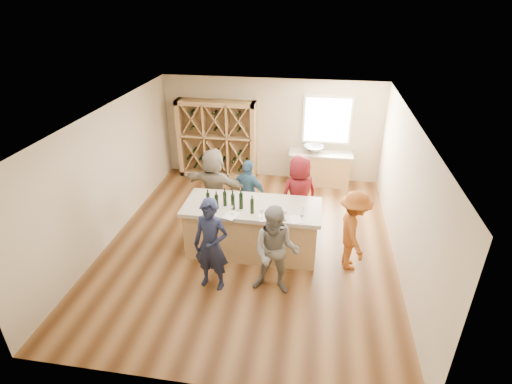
# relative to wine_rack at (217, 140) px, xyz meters

# --- Properties ---
(floor) EXTENTS (6.00, 7.00, 0.10)m
(floor) POSITION_rel_wine_rack_xyz_m (1.50, -3.27, -1.15)
(floor) COLOR brown
(floor) RESTS_ON ground
(ceiling) EXTENTS (6.00, 7.00, 0.10)m
(ceiling) POSITION_rel_wine_rack_xyz_m (1.50, -3.27, 1.75)
(ceiling) COLOR white
(ceiling) RESTS_ON ground
(wall_back) EXTENTS (6.00, 0.10, 2.80)m
(wall_back) POSITION_rel_wine_rack_xyz_m (1.50, 0.28, 0.30)
(wall_back) COLOR #C3B08D
(wall_back) RESTS_ON ground
(wall_front) EXTENTS (6.00, 0.10, 2.80)m
(wall_front) POSITION_rel_wine_rack_xyz_m (1.50, -6.82, 0.30)
(wall_front) COLOR #C3B08D
(wall_front) RESTS_ON ground
(wall_left) EXTENTS (0.10, 7.00, 2.80)m
(wall_left) POSITION_rel_wine_rack_xyz_m (-1.55, -3.27, 0.30)
(wall_left) COLOR #C3B08D
(wall_left) RESTS_ON ground
(wall_right) EXTENTS (0.10, 7.00, 2.80)m
(wall_right) POSITION_rel_wine_rack_xyz_m (4.55, -3.27, 0.30)
(wall_right) COLOR #C3B08D
(wall_right) RESTS_ON ground
(window_frame) EXTENTS (1.30, 0.06, 1.30)m
(window_frame) POSITION_rel_wine_rack_xyz_m (3.00, 0.20, 0.65)
(window_frame) COLOR white
(window_frame) RESTS_ON wall_back
(window_pane) EXTENTS (1.18, 0.01, 1.18)m
(window_pane) POSITION_rel_wine_rack_xyz_m (3.00, 0.17, 0.65)
(window_pane) COLOR white
(window_pane) RESTS_ON wall_back
(wine_rack) EXTENTS (2.20, 0.45, 2.20)m
(wine_rack) POSITION_rel_wine_rack_xyz_m (0.00, 0.00, 0.00)
(wine_rack) COLOR tan
(wine_rack) RESTS_ON floor
(back_counter_base) EXTENTS (1.60, 0.58, 0.86)m
(back_counter_base) POSITION_rel_wine_rack_xyz_m (2.90, -0.07, -0.67)
(back_counter_base) COLOR tan
(back_counter_base) RESTS_ON floor
(back_counter_top) EXTENTS (1.70, 0.62, 0.06)m
(back_counter_top) POSITION_rel_wine_rack_xyz_m (2.90, -0.07, -0.21)
(back_counter_top) COLOR #B2A691
(back_counter_top) RESTS_ON back_counter_base
(sink) EXTENTS (0.54, 0.54, 0.19)m
(sink) POSITION_rel_wine_rack_xyz_m (2.70, -0.07, -0.09)
(sink) COLOR silver
(sink) RESTS_ON back_counter_top
(faucet) EXTENTS (0.02, 0.02, 0.30)m
(faucet) POSITION_rel_wine_rack_xyz_m (2.70, 0.11, -0.03)
(faucet) COLOR silver
(faucet) RESTS_ON back_counter_top
(tasting_counter_base) EXTENTS (2.60, 1.00, 1.00)m
(tasting_counter_base) POSITION_rel_wine_rack_xyz_m (1.59, -3.51, -0.60)
(tasting_counter_base) COLOR tan
(tasting_counter_base) RESTS_ON floor
(tasting_counter_top) EXTENTS (2.72, 1.12, 0.08)m
(tasting_counter_top) POSITION_rel_wine_rack_xyz_m (1.59, -3.51, -0.06)
(tasting_counter_top) COLOR #B2A691
(tasting_counter_top) RESTS_ON tasting_counter_base
(wine_bottle_a) EXTENTS (0.10, 0.10, 0.29)m
(wine_bottle_a) POSITION_rel_wine_rack_xyz_m (0.76, -3.70, 0.13)
(wine_bottle_a) COLOR black
(wine_bottle_a) RESTS_ON tasting_counter_top
(wine_bottle_b) EXTENTS (0.08, 0.08, 0.30)m
(wine_bottle_b) POSITION_rel_wine_rack_xyz_m (0.94, -3.75, 0.13)
(wine_bottle_b) COLOR black
(wine_bottle_b) RESTS_ON tasting_counter_top
(wine_bottle_c) EXTENTS (0.10, 0.10, 0.30)m
(wine_bottle_c) POSITION_rel_wine_rack_xyz_m (1.07, -3.60, 0.13)
(wine_bottle_c) COLOR black
(wine_bottle_c) RESTS_ON tasting_counter_top
(wine_bottle_d) EXTENTS (0.09, 0.09, 0.32)m
(wine_bottle_d) POSITION_rel_wine_rack_xyz_m (1.25, -3.72, 0.14)
(wine_bottle_d) COLOR black
(wine_bottle_d) RESTS_ON tasting_counter_top
(wine_bottle_e) EXTENTS (0.10, 0.10, 0.33)m
(wine_bottle_e) POSITION_rel_wine_rack_xyz_m (1.40, -3.67, 0.14)
(wine_bottle_e) COLOR black
(wine_bottle_e) RESTS_ON tasting_counter_top
(wine_glass_a) EXTENTS (0.08, 0.08, 0.16)m
(wine_glass_a) POSITION_rel_wine_rack_xyz_m (1.28, -3.92, 0.06)
(wine_glass_a) COLOR white
(wine_glass_a) RESTS_ON tasting_counter_top
(wine_glass_b) EXTENTS (0.09, 0.09, 0.19)m
(wine_glass_b) POSITION_rel_wine_rack_xyz_m (1.85, -3.99, 0.07)
(wine_glass_b) COLOR white
(wine_glass_b) RESTS_ON tasting_counter_top
(wine_glass_c) EXTENTS (0.09, 0.09, 0.19)m
(wine_glass_c) POSITION_rel_wine_rack_xyz_m (2.29, -3.99, 0.08)
(wine_glass_c) COLOR white
(wine_glass_c) RESTS_ON tasting_counter_top
(wine_glass_e) EXTENTS (0.07, 0.07, 0.17)m
(wine_glass_e) POSITION_rel_wine_rack_xyz_m (2.59, -3.77, 0.07)
(wine_glass_e) COLOR white
(wine_glass_e) RESTS_ON tasting_counter_top
(tasting_menu_a) EXTENTS (0.33, 0.38, 0.00)m
(tasting_menu_a) POSITION_rel_wine_rack_xyz_m (1.26, -3.95, -0.02)
(tasting_menu_a) COLOR white
(tasting_menu_a) RESTS_ON tasting_counter_top
(tasting_menu_b) EXTENTS (0.28, 0.33, 0.00)m
(tasting_menu_b) POSITION_rel_wine_rack_xyz_m (1.90, -3.94, -0.02)
(tasting_menu_b) COLOR white
(tasting_menu_b) RESTS_ON tasting_counter_top
(tasting_menu_c) EXTENTS (0.29, 0.34, 0.00)m
(tasting_menu_c) POSITION_rel_wine_rack_xyz_m (2.48, -3.92, -0.02)
(tasting_menu_c) COLOR white
(tasting_menu_c) RESTS_ON tasting_counter_top
(person_near_left) EXTENTS (0.72, 0.57, 1.79)m
(person_near_left) POSITION_rel_wine_rack_xyz_m (1.06, -4.70, -0.21)
(person_near_left) COLOR #191E38
(person_near_left) RESTS_ON floor
(person_near_right) EXTENTS (0.86, 0.52, 1.71)m
(person_near_right) POSITION_rel_wine_rack_xyz_m (2.20, -4.66, -0.24)
(person_near_right) COLOR slate
(person_near_right) RESTS_ON floor
(person_server) EXTENTS (0.66, 1.12, 1.64)m
(person_server) POSITION_rel_wine_rack_xyz_m (3.57, -3.72, -0.28)
(person_server) COLOR #994C19
(person_server) RESTS_ON floor
(person_far_mid) EXTENTS (1.04, 0.79, 1.58)m
(person_far_mid) POSITION_rel_wine_rack_xyz_m (1.34, -2.48, -0.31)
(person_far_mid) COLOR #335972
(person_far_mid) RESTS_ON floor
(person_far_right) EXTENTS (1.03, 0.92, 1.77)m
(person_far_right) POSITION_rel_wine_rack_xyz_m (2.46, -2.54, -0.21)
(person_far_right) COLOR #590F14
(person_far_right) RESTS_ON floor
(person_far_left) EXTENTS (1.75, 0.94, 1.80)m
(person_far_left) POSITION_rel_wine_rack_xyz_m (0.54, -2.46, -0.20)
(person_far_left) COLOR gray
(person_far_left) RESTS_ON floor
(wine_bottle_f) EXTENTS (0.07, 0.07, 0.30)m
(wine_bottle_f) POSITION_rel_wine_rack_xyz_m (1.64, -3.81, 0.13)
(wine_bottle_f) COLOR black
(wine_bottle_f) RESTS_ON tasting_counter_top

